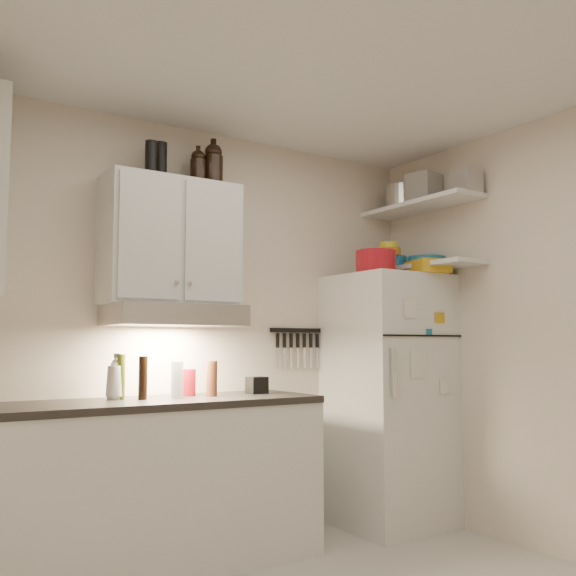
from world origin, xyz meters
TOP-DOWN VIEW (x-y plane):
  - ceiling at (0.00, 0.00)m, footprint 3.20×3.00m
  - back_wall at (0.00, 1.51)m, footprint 3.20×0.02m
  - right_wall at (1.61, 0.00)m, footprint 0.02×3.00m
  - base_cabinet at (-0.55, 1.20)m, footprint 2.10×0.60m
  - countertop at (-0.55, 1.20)m, footprint 2.10×0.62m
  - upper_cabinet at (-0.30, 1.33)m, footprint 0.80×0.33m
  - range_hood at (-0.30, 1.27)m, footprint 0.76×0.46m
  - fridge at (1.25, 1.16)m, footprint 0.70×0.68m
  - shelf_hi at (1.45, 1.02)m, footprint 0.30×0.95m
  - shelf_lo at (1.45, 1.02)m, footprint 0.30×0.95m
  - knife_strip at (0.70, 1.49)m, footprint 0.42×0.02m
  - dutch_oven at (1.09, 1.09)m, footprint 0.34×0.34m
  - book_stack at (1.40, 0.91)m, footprint 0.30×0.33m
  - spice_jar at (1.29, 1.16)m, footprint 0.07×0.07m
  - stock_pot at (1.51, 1.26)m, footprint 0.30×0.30m
  - tin_a at (1.47, 1.00)m, footprint 0.25×0.23m
  - tin_b at (1.48, 0.63)m, footprint 0.16×0.16m
  - bowl_teal at (1.39, 1.27)m, footprint 0.22×0.22m
  - bowl_orange at (1.34, 1.23)m, footprint 0.17×0.17m
  - bowl_yellow at (1.34, 1.23)m, footprint 0.13×0.13m
  - plates at (1.51, 1.04)m, footprint 0.29×0.29m
  - growler_a at (-0.12, 1.35)m, footprint 0.12×0.12m
  - growler_b at (-0.02, 1.35)m, footprint 0.15×0.15m
  - thermos_a at (-0.36, 1.37)m, footprint 0.09×0.09m
  - thermos_b at (-0.46, 1.26)m, footprint 0.09×0.09m
  - soap_bottle at (-0.63, 1.31)m, footprint 0.13×0.13m
  - pepper_mill at (-0.08, 1.21)m, footprint 0.08×0.08m
  - oil_bottle at (-0.60, 1.30)m, footprint 0.06×0.06m
  - vinegar_bottle at (-0.50, 1.22)m, footprint 0.05×0.05m
  - clear_bottle at (-0.30, 1.22)m, footprint 0.09×0.09m
  - red_jar at (-0.18, 1.31)m, footprint 0.10×0.10m
  - caddy at (0.25, 1.25)m, footprint 0.13×0.10m

SIDE VIEW (x-z plane):
  - base_cabinet at x=-0.55m, z-range 0.00..0.88m
  - fridge at x=1.25m, z-range 0.00..1.70m
  - countertop at x=-0.55m, z-range 0.88..0.92m
  - caddy at x=0.25m, z-range 0.92..1.02m
  - red_jar at x=-0.18m, z-range 0.92..1.08m
  - pepper_mill at x=-0.08m, z-range 0.92..1.13m
  - clear_bottle at x=-0.30m, z-range 0.92..1.13m
  - vinegar_bottle at x=-0.50m, z-range 0.92..1.16m
  - oil_bottle at x=-0.60m, z-range 0.92..1.17m
  - soap_bottle at x=-0.63m, z-range 0.92..1.20m
  - back_wall at x=0.00m, z-range 0.00..2.60m
  - right_wall at x=1.61m, z-range 0.00..2.60m
  - knife_strip at x=0.70m, z-range 1.31..1.33m
  - range_hood at x=-0.30m, z-range 1.33..1.45m
  - book_stack at x=1.40m, z-range 1.70..1.79m
  - spice_jar at x=1.29m, z-range 1.70..1.81m
  - shelf_lo at x=1.45m, z-range 1.75..1.77m
  - dutch_oven at x=1.09m, z-range 1.70..1.86m
  - plates at x=1.51m, z-range 1.77..1.84m
  - bowl_teal at x=1.39m, z-range 1.77..1.86m
  - upper_cabinet at x=-0.30m, z-range 1.45..2.20m
  - bowl_orange at x=1.34m, z-range 1.86..1.91m
  - bowl_yellow at x=1.34m, z-range 1.91..1.96m
  - shelf_hi at x=1.45m, z-range 2.19..2.22m
  - tin_b at x=1.48m, z-range 2.21..2.37m
  - thermos_b at x=-0.46m, z-range 2.20..2.40m
  - stock_pot at x=1.51m, z-range 2.21..2.40m
  - growler_a at x=-0.12m, z-range 2.20..2.43m
  - thermos_a at x=-0.36m, z-range 2.20..2.44m
  - tin_a at x=1.47m, z-range 2.21..2.43m
  - growler_b at x=-0.02m, z-range 2.20..2.49m
  - ceiling at x=0.00m, z-range 2.60..2.62m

